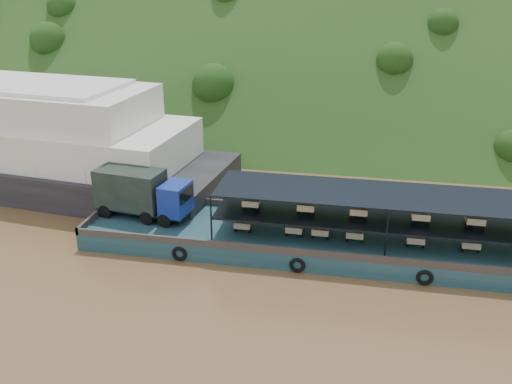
# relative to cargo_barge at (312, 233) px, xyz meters

# --- Properties ---
(ground) EXTENTS (160.00, 160.00, 0.00)m
(ground) POSITION_rel_cargo_barge_xyz_m (-2.37, -1.13, -1.19)
(ground) COLOR brown
(ground) RESTS_ON ground
(hillside) EXTENTS (140.00, 39.60, 39.60)m
(hillside) POSITION_rel_cargo_barge_xyz_m (-2.37, 34.87, -1.19)
(hillside) COLOR #1B3B15
(hillside) RESTS_ON ground
(cargo_barge) EXTENTS (35.04, 7.18, 4.77)m
(cargo_barge) POSITION_rel_cargo_barge_xyz_m (0.00, 0.00, 0.00)
(cargo_barge) COLOR #123641
(cargo_barge) RESTS_ON ground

